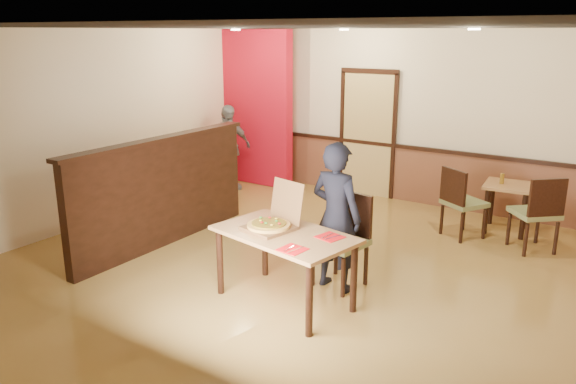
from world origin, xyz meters
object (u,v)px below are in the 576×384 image
at_px(main_table, 285,243).
at_px(condiment, 502,179).
at_px(side_chair_left, 461,200).
at_px(side_chair_right, 538,211).
at_px(diner_chair, 344,236).
at_px(side_table, 508,196).
at_px(pizza_box, 272,223).
at_px(passerby, 228,148).
at_px(diner, 336,217).

bearing_deg(main_table, condiment, 80.28).
height_order(side_chair_left, side_chair_right, side_chair_right).
distance_m(diner_chair, side_table, 3.01).
height_order(main_table, pizza_box, pizza_box).
distance_m(diner_chair, condiment, 2.97).
bearing_deg(side_chair_left, passerby, 28.94).
xyz_separation_m(diner_chair, diner, (-0.03, -0.15, 0.26)).
xyz_separation_m(main_table, side_chair_right, (1.92, 2.95, -0.11)).
distance_m(main_table, pizza_box, 0.25).
relative_size(main_table, pizza_box, 2.59).
relative_size(main_table, side_table, 2.24).
height_order(side_chair_left, side_table, side_chair_left).
xyz_separation_m(main_table, side_chair_left, (0.93, 2.94, -0.13)).
distance_m(side_chair_left, side_table, 0.78).
xyz_separation_m(pizza_box, condiment, (1.49, 3.51, -0.07)).
relative_size(passerby, condiment, 10.57).
distance_m(diner, condiment, 3.11).
bearing_deg(condiment, side_table, 10.08).
relative_size(side_chair_right, diner, 0.61).
distance_m(diner_chair, side_chair_left, 2.28).
relative_size(diner_chair, diner, 0.63).
relative_size(main_table, side_chair_left, 1.61).
relative_size(diner_chair, pizza_box, 1.70).
relative_size(diner_chair, side_chair_right, 1.02).
height_order(side_chair_left, pizza_box, pizza_box).
distance_m(side_chair_left, diner, 2.45).
xyz_separation_m(diner, pizza_box, (-0.44, -0.57, 0.01)).
relative_size(side_table, diner, 0.43).
bearing_deg(side_chair_left, diner_chair, 104.98).
height_order(main_table, side_chair_left, side_chair_left).
bearing_deg(diner, side_chair_right, -119.98).
height_order(main_table, side_chair_right, side_chair_right).
bearing_deg(pizza_box, condiment, 79.49).
distance_m(side_chair_left, pizza_box, 3.13).
distance_m(diner, pizza_box, 0.72).
height_order(diner_chair, side_chair_right, diner_chair).
bearing_deg(main_table, diner, 76.88).
relative_size(side_chair_left, side_table, 1.39).
xyz_separation_m(side_chair_left, side_chair_right, (0.99, 0.01, 0.02)).
xyz_separation_m(diner_chair, passerby, (-3.58, 2.35, 0.20)).
xyz_separation_m(side_table, condiment, (-0.10, -0.02, 0.24)).
bearing_deg(main_table, pizza_box, -179.54).
bearing_deg(diner, side_chair_left, -100.65).
xyz_separation_m(main_table, passerby, (-3.29, 3.11, 0.09)).
height_order(passerby, condiment, passerby).
bearing_deg(side_chair_right, condiment, -86.17).
relative_size(diner_chair, condiment, 7.17).
bearing_deg(passerby, diner, -103.71).
bearing_deg(side_chair_left, diner, 105.39).
xyz_separation_m(passerby, pizza_box, (3.12, -3.08, 0.08)).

